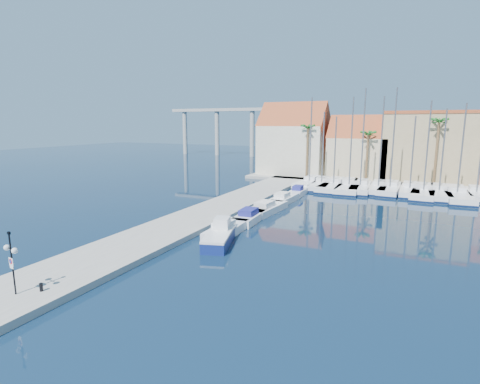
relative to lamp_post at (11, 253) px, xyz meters
The scene contains 30 objects.
ground 13.22m from the lamp_post, 48.11° to the left, with size 260.00×260.00×0.00m, color black.
quay_west 23.25m from the lamp_post, 90.99° to the left, with size 6.00×77.00×0.50m, color gray.
shore_north 60.58m from the lamp_post, 72.10° to the left, with size 54.00×16.00×0.50m, color gray.
lamp_post is the anchor object (origin of this frame).
bollard 2.56m from the lamp_post, 42.75° to the left, with size 0.20×0.20×0.50m, color black.
fishing_boat 15.55m from the lamp_post, 69.31° to the left, with size 3.49×6.08×2.02m.
motorboat_west_0 17.70m from the lamp_post, 74.26° to the left, with size 2.22×6.38×1.40m.
motorboat_west_1 22.96m from the lamp_post, 77.98° to the left, with size 2.39×6.55×1.40m.
motorboat_west_2 27.09m from the lamp_post, 79.36° to the left, with size 2.76×7.10×1.40m.
motorboat_west_3 32.89m from the lamp_post, 81.30° to the left, with size 2.30×6.36×1.40m.
motorboat_west_4 38.83m from the lamp_post, 82.36° to the left, with size 1.90×5.43×1.40m.
sailboat_0 46.41m from the lamp_post, 84.06° to the left, with size 3.43×10.02×13.98m.
sailboat_1 46.14m from the lamp_post, 81.48° to the left, with size 3.36×10.22×11.74m.
sailboat_2 46.43m from the lamp_post, 79.09° to the left, with size 3.64×11.94×11.03m.
sailboat_3 46.83m from the lamp_post, 76.35° to the left, with size 3.79×12.16×13.80m.
sailboat_4 47.27m from the lamp_post, 74.46° to the left, with size 3.37×10.48×14.97m.
sailboat_5 48.22m from the lamp_post, 71.61° to the left, with size 2.54×9.05×13.81m.
sailboat_6 48.95m from the lamp_post, 69.88° to the left, with size 3.16×10.32×14.97m.
sailboat_7 49.93m from the lamp_post, 67.07° to the left, with size 2.71×9.94×11.02m.
sailboat_8 49.94m from the lamp_post, 64.79° to the left, with size 3.64×11.41×13.05m.
sailboat_9 51.01m from the lamp_post, 63.03° to the left, with size 3.13×10.78×11.97m.
sailboat_10 51.59m from the lamp_post, 60.73° to the left, with size 3.97×12.12×12.63m.
sailboat_11 53.92m from the lamp_post, 59.16° to the left, with size 2.23×8.33×12.92m.
building_0 56.72m from the lamp_post, 91.42° to the left, with size 12.30×9.00×13.50m.
building_1 57.62m from the lamp_post, 79.39° to the left, with size 10.30×8.00×11.00m.
building_2 61.60m from the lamp_post, 69.44° to the left, with size 14.20×10.20×11.50m.
palm_0 52.02m from the lamp_post, 87.11° to the left, with size 2.60×2.60×10.15m.
palm_1 53.36m from the lamp_post, 76.27° to the left, with size 2.60×2.60×9.15m.
palm_2 56.77m from the lamp_post, 66.34° to the left, with size 2.60×2.60×11.15m.
viaduct 96.80m from the lamp_post, 108.40° to the left, with size 48.00×2.20×14.45m.
Camera 1 is at (11.52, -22.05, 10.14)m, focal length 28.00 mm.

